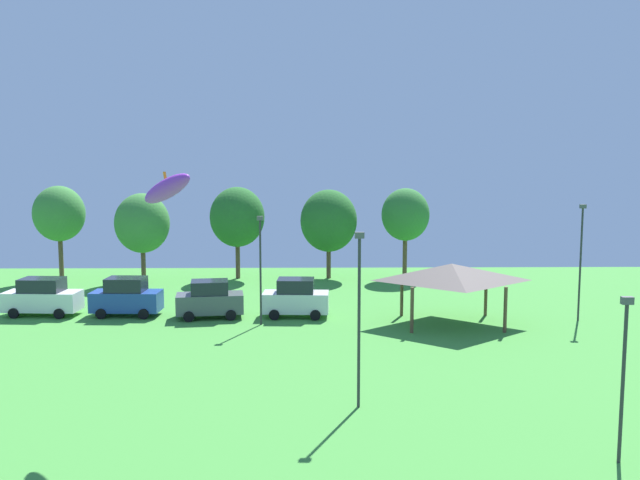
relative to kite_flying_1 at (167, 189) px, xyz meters
The scene contains 15 objects.
kite_flying_1 is the anchor object (origin of this frame).
parked_car_leftmost 21.85m from the kite_flying_1, 123.92° to the left, with size 4.69×2.25×2.35m.
parked_car_second_from_left 19.41m from the kite_flying_1, 110.21° to the left, with size 4.29×2.16×2.41m.
parked_car_third_from_left 17.86m from the kite_flying_1, 93.29° to the left, with size 4.26×2.46×2.32m.
parked_car_rightmost_in_row 18.52m from the kite_flying_1, 75.20° to the left, with size 4.12×2.21×2.38m.
park_pavilion 20.54m from the kite_flying_1, 46.86° to the left, with size 6.78×5.44×3.60m.
light_post_0 16.56m from the kite_flying_1, 15.35° to the right, with size 0.36×0.20×5.39m.
light_post_1 15.40m from the kite_flying_1, 80.83° to the left, with size 0.36×0.20×6.41m.
light_post_2 8.57m from the kite_flying_1, ahead, with size 0.36×0.20×6.90m.
light_post_3 26.61m from the kite_flying_1, 35.23° to the left, with size 0.36×0.20×7.03m.
treeline_tree_0 32.98m from the kite_flying_1, 116.68° to the left, with size 4.02×4.02×7.63m.
treeline_tree_1 29.86m from the kite_flying_1, 105.61° to the left, with size 4.27×4.27×7.07m.
treeline_tree_2 30.49m from the kite_flying_1, 91.30° to the left, with size 4.44×4.44×7.49m.
treeline_tree_3 31.19m from the kite_flying_1, 77.38° to the left, with size 4.61×4.61×7.28m.
treeline_tree_4 33.09m from the kite_flying_1, 66.70° to the left, with size 3.90×3.90×7.38m.
Camera 1 is at (-0.89, -0.31, 9.60)m, focal length 38.00 mm.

